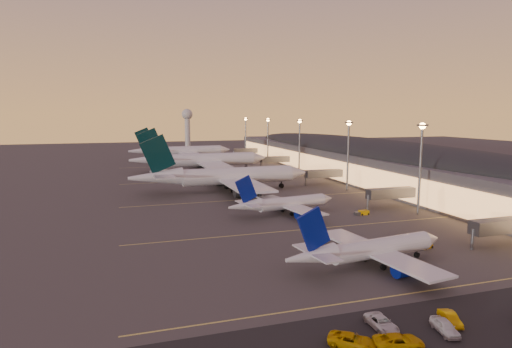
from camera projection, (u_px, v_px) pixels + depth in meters
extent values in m
plane|color=#403D3B|center=(301.00, 224.00, 110.60)|extent=(700.00, 700.00, 0.00)
cylinder|color=silver|center=(381.00, 247.00, 80.74)|extent=(21.93, 6.42, 3.68)
cone|color=silver|center=(430.00, 239.00, 85.98)|extent=(3.93, 4.10, 3.68)
cone|color=silver|center=(311.00, 257.00, 74.12)|extent=(10.16, 4.90, 3.68)
cube|color=silver|center=(377.00, 251.00, 80.39)|extent=(10.20, 31.56, 0.41)
cylinder|color=navy|center=(357.00, 247.00, 86.98)|extent=(5.20, 3.36, 2.76)
cylinder|color=navy|center=(406.00, 269.00, 74.73)|extent=(5.20, 3.36, 2.76)
cube|color=navy|center=(314.00, 230.00, 73.66)|extent=(6.76, 1.41, 7.99)
cube|color=silver|center=(317.00, 253.00, 74.54)|extent=(4.89, 11.52, 0.26)
cylinder|color=black|center=(417.00, 254.00, 84.89)|extent=(0.33, 0.33, 1.45)
cylinder|color=black|center=(417.00, 255.00, 84.92)|extent=(1.11, 0.77, 1.03)
cylinder|color=black|center=(365.00, 258.00, 82.68)|extent=(0.33, 0.33, 1.45)
cylinder|color=black|center=(365.00, 259.00, 82.71)|extent=(1.11, 0.77, 1.03)
cylinder|color=black|center=(383.00, 266.00, 78.05)|extent=(0.33, 0.33, 1.45)
cylinder|color=black|center=(383.00, 267.00, 78.08)|extent=(1.11, 0.77, 1.03)
cylinder|color=silver|center=(292.00, 203.00, 122.23)|extent=(21.05, 6.87, 3.53)
cone|color=silver|center=(326.00, 199.00, 127.64)|extent=(3.88, 4.03, 3.53)
cone|color=silver|center=(245.00, 206.00, 115.41)|extent=(9.82, 5.01, 3.53)
cube|color=silver|center=(289.00, 205.00, 121.87)|extent=(10.79, 30.33, 0.39)
cylinder|color=navy|center=(280.00, 205.00, 128.11)|extent=(5.05, 3.38, 2.65)
cylinder|color=navy|center=(304.00, 214.00, 116.56)|extent=(5.05, 3.38, 2.65)
cube|color=navy|center=(246.00, 189.00, 114.98)|extent=(6.47, 1.58, 7.66)
cube|color=silver|center=(248.00, 204.00, 115.85)|extent=(5.05, 11.11, 0.25)
cylinder|color=black|center=(317.00, 208.00, 126.49)|extent=(0.32, 0.32, 1.39)
cylinder|color=black|center=(317.00, 209.00, 126.52)|extent=(1.08, 0.77, 0.99)
cylinder|color=black|center=(283.00, 210.00, 124.01)|extent=(0.32, 0.32, 1.39)
cylinder|color=black|center=(283.00, 210.00, 124.03)|extent=(1.08, 0.77, 0.99)
cylinder|color=black|center=(292.00, 213.00, 119.64)|extent=(0.32, 0.32, 1.39)
cylinder|color=black|center=(292.00, 214.00, 119.67)|extent=(1.08, 0.77, 0.99)
cylinder|color=silver|center=(238.00, 176.00, 158.55)|extent=(41.48, 7.26, 6.25)
cone|color=silver|center=(297.00, 173.00, 166.27)|extent=(6.82, 6.41, 6.25)
cone|color=silver|center=(156.00, 177.00, 148.77)|extent=(18.82, 6.71, 6.25)
cube|color=silver|center=(233.00, 179.00, 158.05)|extent=(13.48, 60.70, 0.69)
cylinder|color=#56585D|center=(227.00, 179.00, 171.22)|extent=(9.45, 4.92, 4.69)
cylinder|color=#56585D|center=(247.00, 190.00, 146.33)|extent=(9.45, 4.92, 4.69)
cube|color=black|center=(158.00, 154.00, 147.95)|extent=(12.35, 1.24, 13.87)
cube|color=silver|center=(162.00, 174.00, 149.37)|extent=(7.20, 21.91, 0.44)
cylinder|color=black|center=(281.00, 185.00, 164.75)|extent=(0.51, 0.51, 2.50)
cylinder|color=black|center=(281.00, 186.00, 164.80)|extent=(1.78, 1.14, 1.75)
cylinder|color=black|center=(227.00, 186.00, 162.18)|extent=(0.51, 0.51, 2.50)
cylinder|color=black|center=(227.00, 187.00, 162.23)|extent=(1.78, 1.14, 1.75)
cylinder|color=black|center=(233.00, 190.00, 153.98)|extent=(0.51, 0.51, 2.50)
cylinder|color=black|center=(233.00, 191.00, 154.04)|extent=(1.78, 1.14, 1.75)
cylinder|color=silver|center=(212.00, 159.00, 213.60)|extent=(42.16, 6.62, 6.37)
cone|color=silver|center=(259.00, 158.00, 221.05)|extent=(6.83, 6.41, 6.37)
cone|color=silver|center=(149.00, 160.00, 204.17)|extent=(19.06, 6.48, 6.37)
cube|color=silver|center=(208.00, 162.00, 213.14)|extent=(12.60, 61.65, 0.70)
cylinder|color=#56585D|center=(206.00, 163.00, 226.61)|extent=(9.54, 4.83, 4.78)
cylinder|color=#56585D|center=(217.00, 169.00, 201.08)|extent=(9.54, 4.83, 4.78)
cube|color=black|center=(151.00, 143.00, 203.32)|extent=(12.57, 1.03, 14.14)
cube|color=silver|center=(154.00, 158.00, 204.75)|extent=(6.93, 22.21, 0.45)
cylinder|color=black|center=(246.00, 167.00, 219.61)|extent=(0.51, 0.51, 2.55)
cylinder|color=black|center=(246.00, 168.00, 219.67)|extent=(1.79, 1.13, 1.78)
cylinder|color=black|center=(204.00, 167.00, 217.39)|extent=(0.51, 0.51, 2.55)
cylinder|color=black|center=(204.00, 168.00, 217.44)|extent=(1.79, 1.13, 1.78)
cylinder|color=black|center=(208.00, 170.00, 208.99)|extent=(0.51, 0.51, 2.55)
cylinder|color=black|center=(208.00, 170.00, 209.04)|extent=(1.79, 1.13, 1.78)
cylinder|color=silver|center=(190.00, 151.00, 268.59)|extent=(39.49, 8.09, 5.93)
cone|color=silver|center=(225.00, 150.00, 276.57)|extent=(6.64, 6.27, 5.93)
cone|color=silver|center=(143.00, 151.00, 258.50)|extent=(18.01, 6.90, 5.93)
cube|color=silver|center=(187.00, 152.00, 268.07)|extent=(14.53, 57.88, 0.65)
cylinder|color=#56585D|center=(185.00, 154.00, 280.47)|extent=(9.09, 4.93, 4.45)
cylinder|color=#56585D|center=(193.00, 157.00, 257.11)|extent=(9.09, 4.93, 4.45)
cube|color=black|center=(144.00, 138.00, 257.74)|extent=(11.73, 1.53, 13.16)
cube|color=silver|center=(147.00, 149.00, 259.13)|extent=(7.46, 20.96, 0.42)
cylinder|color=black|center=(215.00, 156.00, 274.94)|extent=(0.50, 0.50, 2.37)
cylinder|color=black|center=(215.00, 157.00, 274.99)|extent=(1.72, 1.13, 1.66)
cylinder|color=black|center=(184.00, 157.00, 271.90)|extent=(0.50, 0.50, 2.37)
cylinder|color=black|center=(184.00, 157.00, 271.95)|extent=(1.72, 1.13, 1.66)
cylinder|color=black|center=(186.00, 158.00, 264.21)|extent=(0.50, 0.50, 2.37)
cylinder|color=black|center=(186.00, 159.00, 264.26)|extent=(1.72, 1.13, 1.66)
cube|color=#504F55|center=(362.00, 163.00, 196.74)|extent=(40.00, 255.00, 12.00)
ellipsoid|color=black|center=(362.00, 150.00, 195.91)|extent=(39.00, 253.00, 10.92)
cube|color=#FFAF63|center=(322.00, 167.00, 190.84)|extent=(0.40, 244.80, 8.00)
cube|color=#56585D|center=(503.00, 226.00, 91.82)|extent=(16.00, 3.20, 3.00)
cylinder|color=slate|center=(472.00, 239.00, 89.75)|extent=(0.70, 0.70, 4.40)
cube|color=#56585D|center=(391.00, 193.00, 129.58)|extent=(16.00, 3.20, 3.00)
cylinder|color=slate|center=(368.00, 202.00, 127.51)|extent=(0.70, 0.70, 4.40)
cube|color=#56585D|center=(324.00, 174.00, 172.06)|extent=(16.00, 3.20, 3.00)
cylinder|color=slate|center=(306.00, 180.00, 169.99)|extent=(0.70, 0.70, 4.40)
cube|color=#56585D|center=(275.00, 159.00, 225.87)|extent=(16.00, 3.20, 3.00)
cylinder|color=slate|center=(261.00, 164.00, 223.80)|extent=(0.70, 0.70, 4.40)
cube|color=#56585D|center=(246.00, 151.00, 278.73)|extent=(16.00, 3.20, 3.00)
cylinder|color=slate|center=(234.00, 155.00, 276.66)|extent=(0.70, 0.70, 4.40)
cylinder|color=slate|center=(420.00, 171.00, 119.62)|extent=(0.70, 0.70, 25.00)
cube|color=slate|center=(423.00, 125.00, 117.85)|extent=(2.20, 2.20, 0.50)
sphere|color=#FFAC57|center=(423.00, 126.00, 117.88)|extent=(1.80, 1.80, 1.80)
cylinder|color=slate|center=(348.00, 157.00, 157.38)|extent=(0.70, 0.70, 25.00)
cube|color=slate|center=(349.00, 122.00, 155.61)|extent=(2.20, 2.20, 0.50)
sphere|color=#FFAC57|center=(349.00, 123.00, 155.64)|extent=(1.80, 1.80, 1.80)
cylinder|color=slate|center=(299.00, 148.00, 199.86)|extent=(0.70, 0.70, 25.00)
cube|color=slate|center=(300.00, 121.00, 198.09)|extent=(2.20, 2.20, 0.50)
sphere|color=#FFAC57|center=(300.00, 121.00, 198.12)|extent=(1.80, 1.80, 1.80)
cylinder|color=slate|center=(268.00, 142.00, 242.34)|extent=(0.70, 0.70, 25.00)
cube|color=slate|center=(268.00, 119.00, 240.57)|extent=(2.20, 2.20, 0.50)
sphere|color=#FFAC57|center=(268.00, 120.00, 240.60)|extent=(1.80, 1.80, 1.80)
cylinder|color=slate|center=(246.00, 138.00, 284.82)|extent=(0.70, 0.70, 25.00)
cube|color=slate|center=(246.00, 119.00, 283.05)|extent=(2.20, 2.20, 0.50)
sphere|color=#FFAC57|center=(246.00, 119.00, 283.08)|extent=(1.80, 1.80, 1.80)
cylinder|color=silver|center=(188.00, 132.00, 357.22)|extent=(4.40, 4.40, 26.00)
sphere|color=silver|center=(187.00, 114.00, 355.13)|extent=(9.00, 9.00, 9.00)
cube|color=black|center=(467.00, 325.00, 57.73)|extent=(260.00, 16.00, 0.01)
cube|color=#D8C659|center=(414.00, 293.00, 68.12)|extent=(90.00, 0.36, 0.00)
cube|color=#D8C659|center=(309.00, 229.00, 105.88)|extent=(90.00, 0.36, 0.00)
cube|color=#D8C659|center=(259.00, 199.00, 143.64)|extent=(90.00, 0.36, 0.00)
cube|color=#D8C659|center=(227.00, 179.00, 186.12)|extent=(90.00, 0.36, 0.00)
cube|color=#D8C659|center=(204.00, 165.00, 238.04)|extent=(90.00, 0.36, 0.00)
cube|color=#D69F03|center=(426.00, 245.00, 90.90)|extent=(3.01, 2.30, 1.23)
cube|color=#56585D|center=(420.00, 247.00, 89.86)|extent=(1.88, 1.80, 0.89)
cylinder|color=black|center=(425.00, 245.00, 92.18)|extent=(0.53, 0.32, 0.49)
cylinder|color=black|center=(432.00, 247.00, 90.78)|extent=(0.53, 0.32, 0.49)
cylinder|color=black|center=(419.00, 247.00, 91.12)|extent=(0.53, 0.32, 0.49)
cylinder|color=black|center=(426.00, 249.00, 89.72)|extent=(0.53, 0.32, 0.49)
cube|color=#D69F03|center=(364.00, 212.00, 121.03)|extent=(2.71, 1.71, 1.23)
cube|color=#56585D|center=(357.00, 214.00, 120.43)|extent=(1.58, 1.47, 0.90)
cylinder|color=black|center=(365.00, 213.00, 122.18)|extent=(0.50, 0.21, 0.49)
cylinder|color=black|center=(368.00, 214.00, 120.60)|extent=(0.50, 0.21, 0.49)
cylinder|color=black|center=(359.00, 213.00, 121.56)|extent=(0.50, 0.21, 0.49)
cylinder|color=black|center=(362.00, 215.00, 119.98)|extent=(0.50, 0.21, 0.49)
imported|color=silver|center=(382.00, 323.00, 56.67)|extent=(2.83, 5.79, 1.59)
imported|color=#D69F03|center=(352.00, 340.00, 52.27)|extent=(6.20, 5.75, 1.62)
imported|color=silver|center=(445.00, 327.00, 55.61)|extent=(2.89, 5.31, 1.71)
imported|color=#D69F03|center=(450.00, 318.00, 58.06)|extent=(2.81, 4.89, 1.52)
imported|color=#D69F03|center=(399.00, 341.00, 51.96)|extent=(6.63, 4.18, 1.71)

